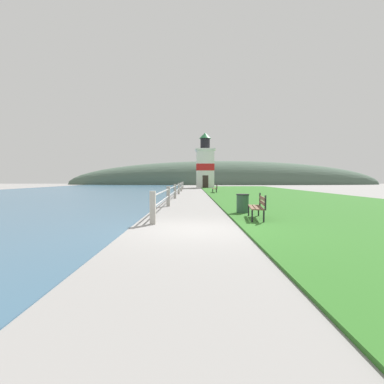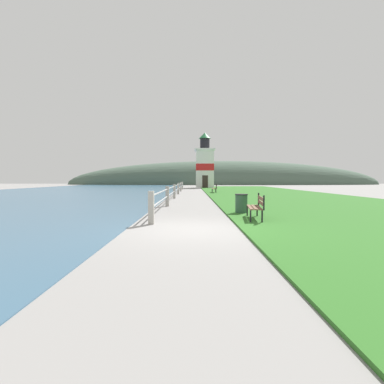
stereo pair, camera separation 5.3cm
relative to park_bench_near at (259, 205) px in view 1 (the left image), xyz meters
The scene contains 9 objects.
ground_plane 3.01m from the park_bench_near, 140.80° to the right, with size 160.00×160.00×0.00m, color gray.
grass_verge 18.05m from the park_bench_near, 73.55° to the left, with size 12.00×57.53×0.06m.
water_strip 23.71m from the park_bench_near, 133.12° to the left, with size 24.00×92.05×0.01m.
seawall_railing 15.36m from the park_bench_near, 103.57° to the left, with size 0.18×31.78×1.08m.
park_bench_near is the anchor object (origin of this frame).
park_bench_midway 19.99m from the park_bench_near, 89.84° to the left, with size 0.57×1.90×0.94m.
lighthouse 38.40m from the park_bench_near, 90.31° to the left, with size 3.24×3.24×8.93m.
trash_bin 1.95m from the park_bench_near, 96.56° to the left, with size 0.54×0.54×0.84m.
distant_hillside 66.73m from the park_bench_near, 85.10° to the left, with size 80.00×16.00×12.00m.
Camera 1 is at (-0.04, -8.63, 1.48)m, focal length 28.00 mm.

